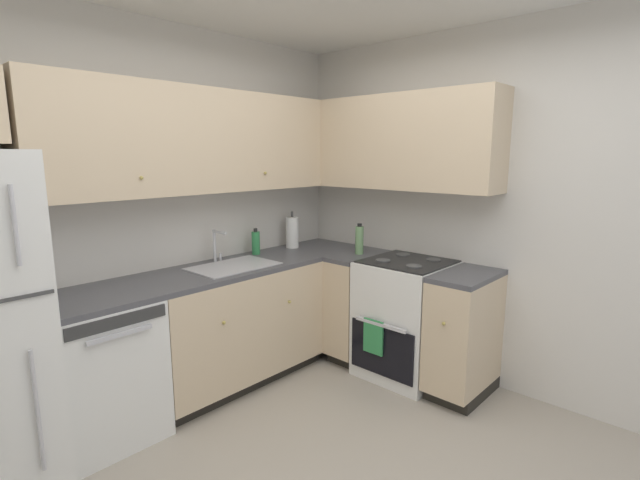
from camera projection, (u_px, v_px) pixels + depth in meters
wall_back at (149, 214)px, 3.25m from camera, size 3.53×0.05×2.61m
wall_right at (505, 213)px, 3.30m from camera, size 0.05×3.68×2.61m
dishwasher at (101, 370)px, 2.80m from camera, size 0.60×0.63×0.87m
lower_cabinets_back at (233, 326)px, 3.51m from camera, size 1.35×0.62×0.87m
countertop_back at (231, 268)px, 3.42m from camera, size 2.56×0.60×0.03m
lower_cabinets_right at (412, 322)px, 3.58m from camera, size 0.62×1.25×0.87m
countertop_right at (413, 266)px, 3.50m from camera, size 0.60×1.25×0.03m
oven_range at (406, 317)px, 3.63m from camera, size 0.68×0.62×1.06m
upper_cabinets_back at (195, 141)px, 3.23m from camera, size 2.24×0.34×0.72m
upper_cabinets_right at (388, 143)px, 3.67m from camera, size 0.32×1.80×0.72m
sink at (234, 272)px, 3.41m from camera, size 0.62×0.40×0.10m
faucet at (216, 243)px, 3.52m from camera, size 0.07×0.16×0.25m
soap_bottle at (256, 243)px, 3.81m from camera, size 0.07×0.07×0.22m
paper_towel_roll at (292, 232)px, 4.07m from camera, size 0.11×0.11×0.33m
oil_bottle at (359, 240)px, 3.82m from camera, size 0.07×0.07×0.25m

